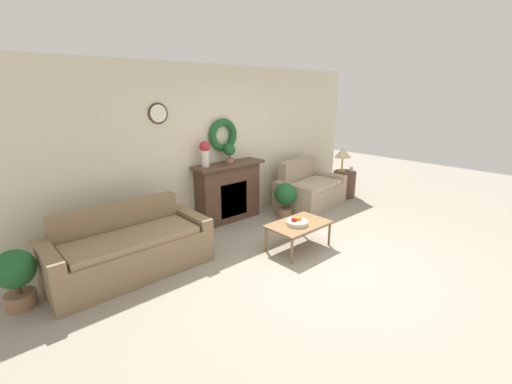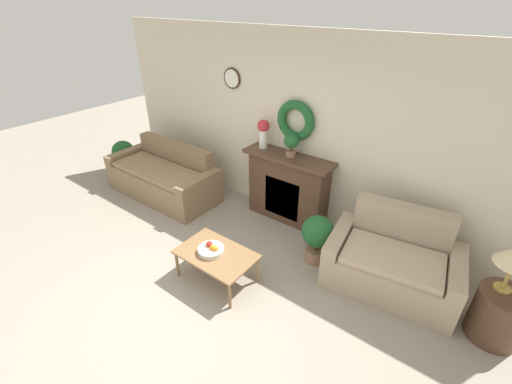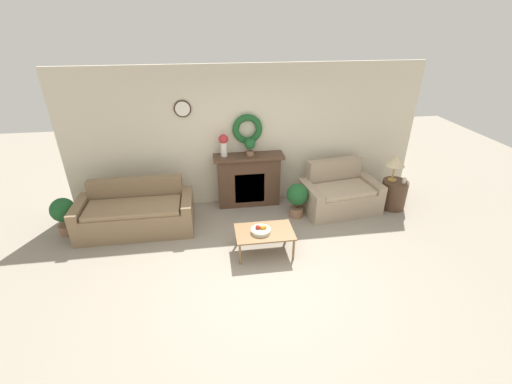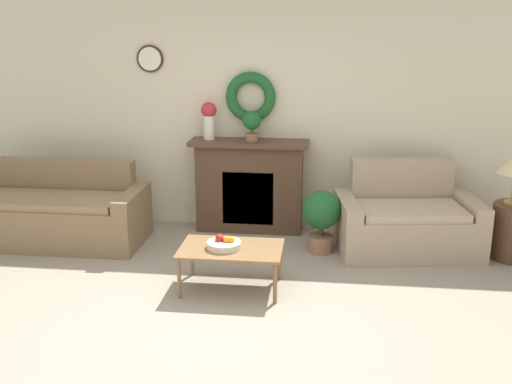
{
  "view_description": "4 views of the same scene",
  "coord_description": "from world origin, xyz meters",
  "px_view_note": "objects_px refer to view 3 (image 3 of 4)",
  "views": [
    {
      "loc": [
        -3.55,
        -2.42,
        2.27
      ],
      "look_at": [
        -0.05,
        1.47,
        0.72
      ],
      "focal_mm": 24.0,
      "sensor_mm": 36.0,
      "label": 1
    },
    {
      "loc": [
        2.31,
        -1.56,
        3.03
      ],
      "look_at": [
        0.1,
        1.38,
        0.9
      ],
      "focal_mm": 24.0,
      "sensor_mm": 36.0,
      "label": 2
    },
    {
      "loc": [
        -0.72,
        -3.8,
        3.46
      ],
      "look_at": [
        0.01,
        1.26,
        0.79
      ],
      "focal_mm": 24.0,
      "sensor_mm": 36.0,
      "label": 3
    },
    {
      "loc": [
        0.88,
        -4.33,
        2.34
      ],
      "look_at": [
        0.22,
        1.21,
        0.76
      ],
      "focal_mm": 42.0,
      "sensor_mm": 36.0,
      "label": 4
    }
  ],
  "objects_px": {
    "vase_on_mantel_left": "(224,144)",
    "potted_plant_on_mantel": "(250,145)",
    "mug": "(404,181)",
    "table_lamp": "(396,161)",
    "loveseat_right": "(339,194)",
    "side_table_by_loveseat": "(393,194)",
    "potted_plant_floor_by_loveseat": "(297,197)",
    "fruit_bowl": "(261,230)",
    "coffee_table": "(264,233)",
    "fireplace": "(249,180)",
    "potted_plant_floor_by_couch": "(64,213)",
    "couch_left": "(136,213)"
  },
  "relations": [
    {
      "from": "potted_plant_floor_by_couch",
      "to": "potted_plant_floor_by_loveseat",
      "type": "xyz_separation_m",
      "value": [
        4.14,
        -0.04,
        0.01
      ]
    },
    {
      "from": "couch_left",
      "to": "vase_on_mantel_left",
      "type": "bearing_deg",
      "value": 21.18
    },
    {
      "from": "fruit_bowl",
      "to": "side_table_by_loveseat",
      "type": "bearing_deg",
      "value": 21.12
    },
    {
      "from": "couch_left",
      "to": "potted_plant_on_mantel",
      "type": "bearing_deg",
      "value": 16.07
    },
    {
      "from": "potted_plant_on_mantel",
      "to": "fireplace",
      "type": "bearing_deg",
      "value": 153.57
    },
    {
      "from": "mug",
      "to": "potted_plant_floor_by_couch",
      "type": "distance_m",
      "value": 6.24
    },
    {
      "from": "fireplace",
      "to": "coffee_table",
      "type": "height_order",
      "value": "fireplace"
    },
    {
      "from": "side_table_by_loveseat",
      "to": "vase_on_mantel_left",
      "type": "bearing_deg",
      "value": 170.38
    },
    {
      "from": "loveseat_right",
      "to": "fireplace",
      "type": "bearing_deg",
      "value": 157.5
    },
    {
      "from": "potted_plant_on_mantel",
      "to": "mug",
      "type": "bearing_deg",
      "value": -12.09
    },
    {
      "from": "coffee_table",
      "to": "fruit_bowl",
      "type": "relative_size",
      "value": 2.97
    },
    {
      "from": "potted_plant_on_mantel",
      "to": "potted_plant_floor_by_couch",
      "type": "relative_size",
      "value": 0.5
    },
    {
      "from": "vase_on_mantel_left",
      "to": "potted_plant_on_mantel",
      "type": "distance_m",
      "value": 0.49
    },
    {
      "from": "vase_on_mantel_left",
      "to": "potted_plant_on_mantel",
      "type": "bearing_deg",
      "value": -2.33
    },
    {
      "from": "side_table_by_loveseat",
      "to": "potted_plant_floor_by_loveseat",
      "type": "bearing_deg",
      "value": -178.23
    },
    {
      "from": "loveseat_right",
      "to": "table_lamp",
      "type": "xyz_separation_m",
      "value": [
        1.02,
        -0.06,
        0.66
      ]
    },
    {
      "from": "potted_plant_floor_by_loveseat",
      "to": "couch_left",
      "type": "bearing_deg",
      "value": -179.67
    },
    {
      "from": "table_lamp",
      "to": "mug",
      "type": "bearing_deg",
      "value": -38.16
    },
    {
      "from": "potted_plant_floor_by_loveseat",
      "to": "potted_plant_floor_by_couch",
      "type": "bearing_deg",
      "value": 179.48
    },
    {
      "from": "table_lamp",
      "to": "vase_on_mantel_left",
      "type": "relative_size",
      "value": 1.22
    },
    {
      "from": "coffee_table",
      "to": "potted_plant_on_mantel",
      "type": "relative_size",
      "value": 2.75
    },
    {
      "from": "fruit_bowl",
      "to": "potted_plant_floor_by_couch",
      "type": "height_order",
      "value": "potted_plant_floor_by_couch"
    },
    {
      "from": "potted_plant_floor_by_loveseat",
      "to": "fireplace",
      "type": "bearing_deg",
      "value": 143.82
    },
    {
      "from": "fruit_bowl",
      "to": "side_table_by_loveseat",
      "type": "xyz_separation_m",
      "value": [
        2.83,
        1.09,
        -0.15
      ]
    },
    {
      "from": "couch_left",
      "to": "coffee_table",
      "type": "xyz_separation_m",
      "value": [
        2.14,
        -1.0,
        0.04
      ]
    },
    {
      "from": "fruit_bowl",
      "to": "side_table_by_loveseat",
      "type": "height_order",
      "value": "side_table_by_loveseat"
    },
    {
      "from": "potted_plant_on_mantel",
      "to": "coffee_table",
      "type": "bearing_deg",
      "value": -89.45
    },
    {
      "from": "loveseat_right",
      "to": "potted_plant_on_mantel",
      "type": "bearing_deg",
      "value": 157.72
    },
    {
      "from": "loveseat_right",
      "to": "fruit_bowl",
      "type": "distance_m",
      "value": 2.13
    },
    {
      "from": "potted_plant_floor_by_couch",
      "to": "couch_left",
      "type": "bearing_deg",
      "value": -2.56
    },
    {
      "from": "fruit_bowl",
      "to": "mug",
      "type": "distance_m",
      "value": 3.12
    },
    {
      "from": "loveseat_right",
      "to": "vase_on_mantel_left",
      "type": "height_order",
      "value": "vase_on_mantel_left"
    },
    {
      "from": "loveseat_right",
      "to": "side_table_by_loveseat",
      "type": "xyz_separation_m",
      "value": [
        1.09,
        -0.11,
        -0.03
      ]
    },
    {
      "from": "coffee_table",
      "to": "couch_left",
      "type": "bearing_deg",
      "value": 154.91
    },
    {
      "from": "potted_plant_on_mantel",
      "to": "potted_plant_floor_by_loveseat",
      "type": "distance_m",
      "value": 1.32
    },
    {
      "from": "fireplace",
      "to": "potted_plant_on_mantel",
      "type": "xyz_separation_m",
      "value": [
        0.03,
        -0.01,
        0.73
      ]
    },
    {
      "from": "fireplace",
      "to": "potted_plant_floor_by_couch",
      "type": "distance_m",
      "value": 3.36
    },
    {
      "from": "couch_left",
      "to": "side_table_by_loveseat",
      "type": "height_order",
      "value": "couch_left"
    },
    {
      "from": "couch_left",
      "to": "vase_on_mantel_left",
      "type": "relative_size",
      "value": 4.67
    },
    {
      "from": "fruit_bowl",
      "to": "side_table_by_loveseat",
      "type": "relative_size",
      "value": 0.54
    },
    {
      "from": "mug",
      "to": "potted_plant_on_mantel",
      "type": "distance_m",
      "value": 3.04
    },
    {
      "from": "vase_on_mantel_left",
      "to": "potted_plant_floor_by_loveseat",
      "type": "height_order",
      "value": "vase_on_mantel_left"
    },
    {
      "from": "mug",
      "to": "potted_plant_floor_by_couch",
      "type": "height_order",
      "value": "same"
    },
    {
      "from": "fireplace",
      "to": "side_table_by_loveseat",
      "type": "bearing_deg",
      "value": -11.04
    },
    {
      "from": "side_table_by_loveseat",
      "to": "potted_plant_on_mantel",
      "type": "height_order",
      "value": "potted_plant_on_mantel"
    },
    {
      "from": "side_table_by_loveseat",
      "to": "vase_on_mantel_left",
      "type": "relative_size",
      "value": 1.34
    },
    {
      "from": "coffee_table",
      "to": "potted_plant_floor_by_couch",
      "type": "bearing_deg",
      "value": 162.51
    },
    {
      "from": "side_table_by_loveseat",
      "to": "mug",
      "type": "relative_size",
      "value": 5.94
    },
    {
      "from": "mug",
      "to": "table_lamp",
      "type": "bearing_deg",
      "value": 141.84
    },
    {
      "from": "fruit_bowl",
      "to": "potted_plant_floor_by_couch",
      "type": "distance_m",
      "value": 3.46
    }
  ]
}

